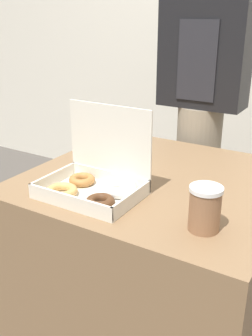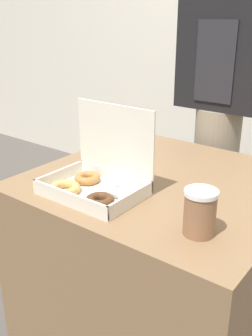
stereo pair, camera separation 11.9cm
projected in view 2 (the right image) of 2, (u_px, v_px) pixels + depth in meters
ground_plane at (158, 330)px, 1.69m from camera, size 14.00×14.00×0.00m
table at (161, 261)px, 1.56m from camera, size 0.90×0.87×0.71m
donut_box at (99, 180)px, 1.30m from camera, size 0.32×0.26×0.28m
coffee_cup at (200, 212)px, 1.05m from camera, size 0.09×0.09×0.13m
person_customer at (221, 99)px, 1.84m from camera, size 0.40×0.22×1.63m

